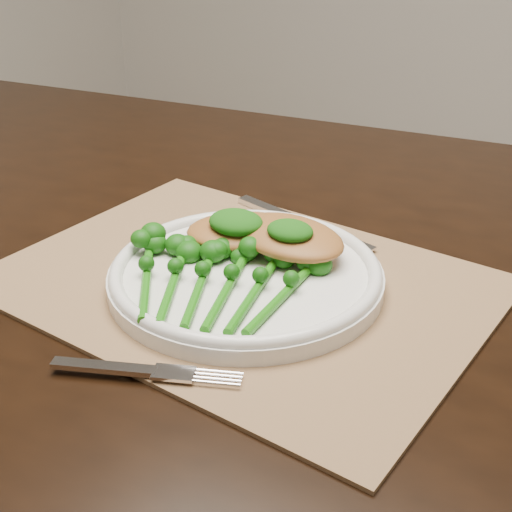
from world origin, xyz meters
The scene contains 10 objects.
dining_table centered at (-0.11, -0.01, 0.38)m, with size 1.70×1.09×0.75m.
placemat centered at (-0.04, -0.10, 0.75)m, with size 0.47×0.34×0.00m, color olive.
dinner_plate centered at (-0.03, -0.11, 0.77)m, with size 0.27×0.27×0.02m.
knife centered at (-0.06, 0.04, 0.76)m, with size 0.20×0.06×0.01m.
fork centered at (-0.02, -0.27, 0.76)m, with size 0.15×0.07×0.00m.
chicken_fillet_left centered at (-0.06, -0.05, 0.78)m, with size 0.12×0.09×0.02m, color #A76930.
chicken_fillet_right centered at (-0.01, -0.05, 0.79)m, with size 0.12×0.09×0.02m, color #A76930.
pesto_dollop_left centered at (-0.07, -0.07, 0.80)m, with size 0.06×0.05×0.02m, color #0D4209.
pesto_dollop_right centered at (-0.01, -0.07, 0.80)m, with size 0.05×0.04×0.02m, color #0D4209.
broccolini_bundle centered at (-0.03, -0.16, 0.77)m, with size 0.20×0.21×0.04m.
Camera 1 is at (0.29, -0.62, 1.11)m, focal length 50.00 mm.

